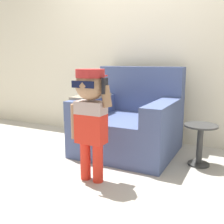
# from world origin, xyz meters

# --- Properties ---
(ground_plane) EXTENTS (10.00, 10.00, 0.00)m
(ground_plane) POSITION_xyz_m (0.00, 0.00, 0.00)
(ground_plane) COLOR #ADA89E
(wall_back) EXTENTS (10.00, 0.05, 2.60)m
(wall_back) POSITION_xyz_m (0.00, 0.64, 1.30)
(wall_back) COLOR beige
(wall_back) RESTS_ON ground_plane
(armchair) EXTENTS (1.08, 0.99, 0.98)m
(armchair) POSITION_xyz_m (0.11, 0.06, 0.34)
(armchair) COLOR #475684
(armchair) RESTS_ON ground_plane
(person_child) EXTENTS (0.40, 0.30, 0.98)m
(person_child) POSITION_xyz_m (0.12, -0.82, 0.66)
(person_child) COLOR red
(person_child) RESTS_ON ground_plane
(side_table) EXTENTS (0.33, 0.33, 0.42)m
(side_table) POSITION_xyz_m (0.92, -0.03, 0.26)
(side_table) COLOR #333333
(side_table) RESTS_ON ground_plane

